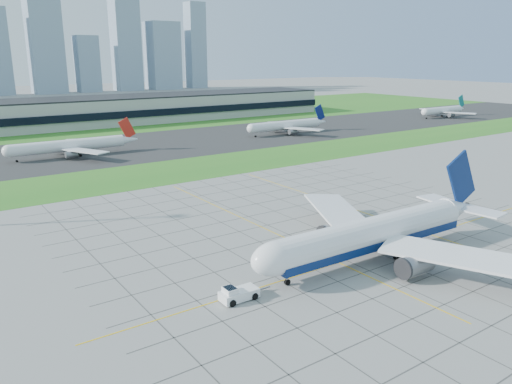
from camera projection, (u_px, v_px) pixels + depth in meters
ground at (367, 249)px, 103.49m from camera, size 1400.00×1400.00×0.00m
grass_median at (174, 171)px, 174.63m from camera, size 700.00×35.00×0.04m
asphalt_taxiway at (119, 148)px, 218.10m from camera, size 700.00×75.00×0.04m
grass_far at (55, 122)px, 305.05m from camera, size 700.00×145.00×0.04m
apron_markings at (331, 233)px, 112.49m from camera, size 120.00×130.00×0.03m
terminal at (132, 109)px, 305.29m from camera, size 260.00×43.00×15.80m
airliner at (374, 234)px, 96.90m from camera, size 60.58×61.39×19.07m
pushback_tug at (237, 294)px, 81.25m from camera, size 9.40×3.41×2.61m
crew_near at (245, 295)px, 81.63m from camera, size 0.63×0.68×1.55m
distant_jet_1 at (70, 145)px, 198.42m from camera, size 50.09×42.66×14.08m
distant_jet_2 at (286, 125)px, 257.38m from camera, size 48.50×42.66×14.08m
distant_jet_3 at (443, 110)px, 329.22m from camera, size 42.21×42.66×14.08m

